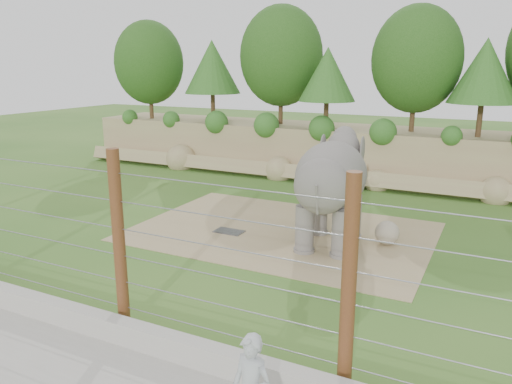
% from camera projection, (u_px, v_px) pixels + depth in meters
% --- Properties ---
extents(ground, '(90.00, 90.00, 0.00)m').
position_uv_depth(ground, '(226.00, 258.00, 14.96)').
color(ground, '#376622').
rests_on(ground, ground).
extents(back_embankment, '(30.00, 5.52, 8.77)m').
position_uv_depth(back_embankment, '(363.00, 99.00, 24.70)').
color(back_embankment, '#9C805E').
rests_on(back_embankment, ground).
extents(dirt_patch, '(10.00, 7.00, 0.02)m').
position_uv_depth(dirt_patch, '(282.00, 231.00, 17.34)').
color(dirt_patch, tan).
rests_on(dirt_patch, ground).
extents(drain_grate, '(1.00, 0.60, 0.03)m').
position_uv_depth(drain_grate, '(229.00, 231.00, 17.27)').
color(drain_grate, '#262628').
rests_on(drain_grate, dirt_patch).
extents(elephant, '(2.29, 4.50, 3.51)m').
position_uv_depth(elephant, '(331.00, 192.00, 15.68)').
color(elephant, slate).
rests_on(elephant, ground).
extents(stone_ball, '(0.78, 0.78, 0.78)m').
position_uv_depth(stone_ball, '(387.00, 233.00, 15.99)').
color(stone_ball, gray).
rests_on(stone_ball, dirt_patch).
extents(retaining_wall, '(26.00, 0.35, 0.50)m').
position_uv_depth(retaining_wall, '(108.00, 327.00, 10.57)').
color(retaining_wall, '#ACA89F').
rests_on(retaining_wall, ground).
extents(barrier_fence, '(20.26, 0.26, 4.00)m').
position_uv_depth(barrier_fence, '(119.00, 242.00, 10.57)').
color(barrier_fence, '#582A1B').
rests_on(barrier_fence, ground).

